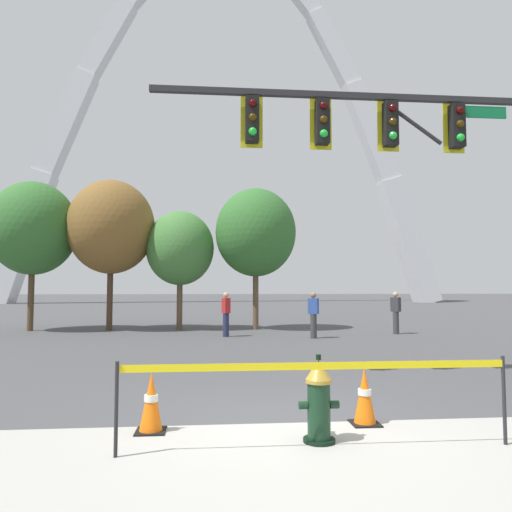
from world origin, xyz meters
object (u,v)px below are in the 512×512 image
at_px(pedestrian_walking_right, 313,315).
at_px(traffic_cone_by_hydrant, 151,403).
at_px(monument_arch, 223,134).
at_px(traffic_cone_mid_sidewalk, 365,396).
at_px(fire_hydrant, 319,401).
at_px(traffic_signal_gantry, 411,156).
at_px(pedestrian_walking_left, 226,314).
at_px(pedestrian_standing_center, 396,312).

bearing_deg(pedestrian_walking_right, traffic_cone_by_hydrant, -112.13).
distance_m(traffic_cone_by_hydrant, monument_arch, 52.05).
bearing_deg(traffic_cone_mid_sidewalk, fire_hydrant, -139.69).
height_order(fire_hydrant, traffic_signal_gantry, traffic_signal_gantry).
height_order(traffic_cone_mid_sidewalk, pedestrian_walking_left, pedestrian_walking_left).
height_order(traffic_signal_gantry, pedestrian_standing_center, traffic_signal_gantry).
xyz_separation_m(pedestrian_walking_left, pedestrian_standing_center, (6.45, 0.44, 0.00)).
xyz_separation_m(fire_hydrant, monument_arch, (-0.30, 48.88, 19.12)).
relative_size(traffic_cone_by_hydrant, pedestrian_walking_right, 0.46).
bearing_deg(pedestrian_walking_right, pedestrian_standing_center, 19.64).
xyz_separation_m(monument_arch, pedestrian_standing_center, (5.98, -36.78, -18.77)).
distance_m(traffic_cone_mid_sidewalk, traffic_signal_gantry, 5.44).
bearing_deg(monument_arch, pedestrian_walking_left, -90.71).
xyz_separation_m(traffic_signal_gantry, monument_arch, (-3.05, 45.21, 15.18)).
bearing_deg(traffic_cone_mid_sidewalk, pedestrian_walking_right, 81.60).
distance_m(traffic_cone_mid_sidewalk, pedestrian_walking_right, 10.37).
bearing_deg(pedestrian_standing_center, traffic_cone_mid_sidewalk, -113.32).
height_order(fire_hydrant, pedestrian_walking_left, pedestrian_walking_left).
bearing_deg(traffic_cone_mid_sidewalk, traffic_cone_by_hydrant, -178.17).
relative_size(fire_hydrant, traffic_signal_gantry, 0.13).
relative_size(monument_arch, pedestrian_standing_center, 32.23).
bearing_deg(fire_hydrant, pedestrian_walking_left, 93.74).
bearing_deg(pedestrian_walking_left, fire_hydrant, -86.26).
bearing_deg(monument_arch, pedestrian_standing_center, -80.76).
height_order(pedestrian_standing_center, pedestrian_walking_right, same).
distance_m(traffic_signal_gantry, pedestrian_walking_left, 9.44).
relative_size(fire_hydrant, pedestrian_standing_center, 0.62).
relative_size(fire_hydrant, pedestrian_walking_right, 0.62).
distance_m(fire_hydrant, pedestrian_walking_left, 11.69).
bearing_deg(monument_arch, fire_hydrant, -89.65).
bearing_deg(fire_hydrant, pedestrian_walking_right, 78.30).
xyz_separation_m(fire_hydrant, traffic_cone_by_hydrant, (-1.95, 0.54, -0.11)).
distance_m(fire_hydrant, traffic_signal_gantry, 6.04).
distance_m(monument_arch, pedestrian_standing_center, 41.72).
bearing_deg(traffic_cone_by_hydrant, monument_arch, 88.04).
height_order(traffic_cone_mid_sidewalk, traffic_signal_gantry, traffic_signal_gantry).
height_order(traffic_cone_by_hydrant, monument_arch, monument_arch).
xyz_separation_m(traffic_cone_mid_sidewalk, pedestrian_walking_right, (1.51, 10.25, 0.46)).
relative_size(traffic_cone_by_hydrant, pedestrian_walking_left, 0.46).
xyz_separation_m(traffic_cone_by_hydrant, traffic_signal_gantry, (4.70, 3.12, 4.05)).
height_order(fire_hydrant, traffic_cone_mid_sidewalk, fire_hydrant).
xyz_separation_m(pedestrian_walking_left, pedestrian_walking_right, (3.01, -0.79, 0.00)).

